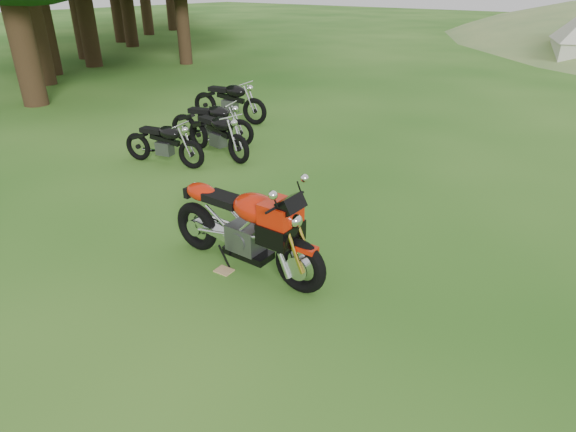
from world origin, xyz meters
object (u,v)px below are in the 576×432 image
Objects in this scene: vintage_moto_a at (211,122)px; vintage_moto_b at (163,142)px; vintage_moto_c at (229,100)px; sport_motorcycle at (244,221)px; plywood_board at (224,271)px; vintage_moto_d at (217,133)px.

vintage_moto_a is 1.09× the size of vintage_moto_b.
sport_motorcycle is at bearing -55.45° from vintage_moto_c.
sport_motorcycle reaches higher than plywood_board.
plywood_board is 0.11× the size of vintage_moto_a.
vintage_moto_a reaches higher than vintage_moto_d.
vintage_moto_c is at bearing 136.14° from vintage_moto_d.
vintage_moto_c is at bearing 96.86° from vintage_moto_b.
vintage_moto_c is (-1.07, 1.66, 0.05)m from vintage_moto_a.
vintage_moto_b is at bearing 152.39° from sport_motorcycle.
plywood_board is 0.12× the size of vintage_moto_b.
vintage_moto_c reaches higher than vintage_moto_b.
vintage_moto_d is (0.47, 1.04, 0.03)m from vintage_moto_b.
sport_motorcycle is 7.31m from vintage_moto_c.
vintage_moto_a is 0.86m from vintage_moto_d.
vintage_moto_a is at bearing 137.67° from plywood_board.
vintage_moto_a is at bearing 138.54° from sport_motorcycle.
plywood_board is 0.11× the size of vintage_moto_d.
vintage_moto_b is at bearing -79.25° from vintage_moto_c.
sport_motorcycle reaches higher than vintage_moto_c.
vintage_moto_c reaches higher than plywood_board.
sport_motorcycle is at bearing -33.17° from vintage_moto_d.
plywood_board is at bearing -44.51° from vintage_moto_b.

